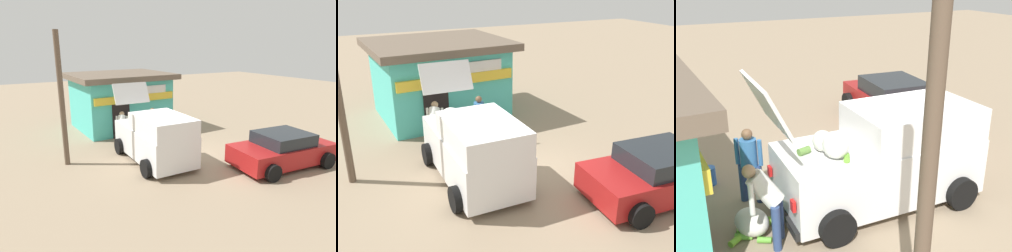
{
  "view_description": "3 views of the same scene",
  "coord_description": "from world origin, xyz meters",
  "views": [
    {
      "loc": [
        -6.48,
        -9.61,
        4.48
      ],
      "look_at": [
        -0.27,
        1.35,
        1.06
      ],
      "focal_mm": 32.03,
      "sensor_mm": 36.0,
      "label": 1
    },
    {
      "loc": [
        -4.68,
        -8.43,
        5.39
      ],
      "look_at": [
        -0.23,
        0.84,
        1.24
      ],
      "focal_mm": 40.69,
      "sensor_mm": 36.0,
      "label": 2
    },
    {
      "loc": [
        -7.75,
        4.35,
        4.5
      ],
      "look_at": [
        -0.15,
        0.65,
        1.24
      ],
      "focal_mm": 43.86,
      "sensor_mm": 36.0,
      "label": 3
    }
  ],
  "objects": [
    {
      "name": "vendor_standing",
      "position": [
        -0.29,
        2.82,
        0.92
      ],
      "size": [
        0.47,
        0.48,
        1.6
      ],
      "color": "navy",
      "rests_on": "ground_plane"
    },
    {
      "name": "parked_sedan",
      "position": [
        2.59,
        -2.39,
        0.62
      ],
      "size": [
        4.06,
        2.42,
        1.31
      ],
      "color": "maroon",
      "rests_on": "ground_plane"
    },
    {
      "name": "unloaded_banana_pile",
      "position": [
        -1.4,
        3.11,
        0.22
      ],
      "size": [
        0.92,
        0.97,
        0.47
      ],
      "color": "silver",
      "rests_on": "ground_plane"
    },
    {
      "name": "utility_pole",
      "position": [
        -4.53,
        1.75,
        2.5
      ],
      "size": [
        0.2,
        0.2,
        5.0
      ],
      "primitive_type": "cylinder",
      "color": "brown",
      "rests_on": "ground_plane"
    },
    {
      "name": "ground_plane",
      "position": [
        0.0,
        0.0,
        0.0
      ],
      "size": [
        60.0,
        60.0,
        0.0
      ],
      "primitive_type": "plane",
      "color": "gray"
    },
    {
      "name": "delivery_van",
      "position": [
        -1.42,
        0.35,
        0.98
      ],
      "size": [
        2.17,
        4.43,
        2.85
      ],
      "color": "white",
      "rests_on": "ground_plane"
    },
    {
      "name": "storefront_bar",
      "position": [
        -0.72,
        5.95,
        1.53
      ],
      "size": [
        5.4,
        4.7,
        2.99
      ],
      "color": "#4CC6B7",
      "rests_on": "ground_plane"
    },
    {
      "name": "paint_bucket",
      "position": [
        0.81,
        3.49,
        0.21
      ],
      "size": [
        0.27,
        0.27,
        0.42
      ],
      "primitive_type": "cylinder",
      "color": "blue",
      "rests_on": "ground_plane"
    },
    {
      "name": "customer_bending",
      "position": [
        -1.82,
        2.9,
        0.91
      ],
      "size": [
        0.64,
        0.71,
        1.52
      ],
      "color": "navy",
      "rests_on": "ground_plane"
    }
  ]
}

